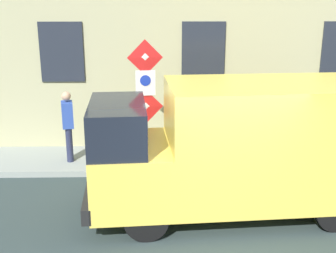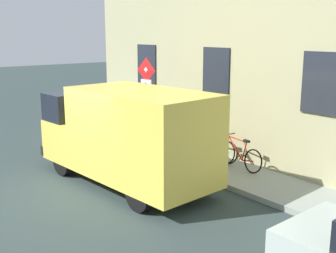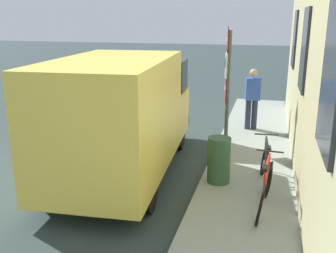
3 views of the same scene
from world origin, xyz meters
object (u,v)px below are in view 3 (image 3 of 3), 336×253
at_px(sign_post_stacked, 226,75).
at_px(litter_bin, 219,160).
at_px(bicycle_red, 265,189).
at_px(bicycle_black, 266,167).
at_px(pedestrian, 252,97).
at_px(delivery_van, 123,113).

height_order(sign_post_stacked, litter_bin, sign_post_stacked).
bearing_deg(sign_post_stacked, litter_bin, -85.85).
xyz_separation_m(bicycle_red, bicycle_black, (-0.00, 0.99, 0.00)).
bearing_deg(bicycle_red, pedestrian, 10.82).
distance_m(sign_post_stacked, bicycle_black, 2.65).
bearing_deg(sign_post_stacked, bicycle_red, -70.75).
relative_size(sign_post_stacked, litter_bin, 3.17).
bearing_deg(bicycle_black, bicycle_red, 175.97).
xyz_separation_m(delivery_van, litter_bin, (2.04, -0.28, -0.74)).
relative_size(bicycle_red, bicycle_black, 1.00).
bearing_deg(bicycle_red, sign_post_stacked, 24.28).
xyz_separation_m(pedestrian, litter_bin, (-0.39, -3.93, -0.48)).
height_order(delivery_van, pedestrian, delivery_van).
height_order(bicycle_black, pedestrian, pedestrian).
distance_m(bicycle_red, pedestrian, 4.91).
xyz_separation_m(sign_post_stacked, bicycle_black, (1.03, -1.98, -1.44)).
distance_m(bicycle_red, litter_bin, 1.28).
bearing_deg(pedestrian, bicycle_red, -7.17).
height_order(bicycle_black, litter_bin, litter_bin).
distance_m(delivery_van, pedestrian, 4.40).
xyz_separation_m(delivery_van, bicycle_red, (2.93, -1.20, -0.82)).
relative_size(bicycle_black, pedestrian, 1.00).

